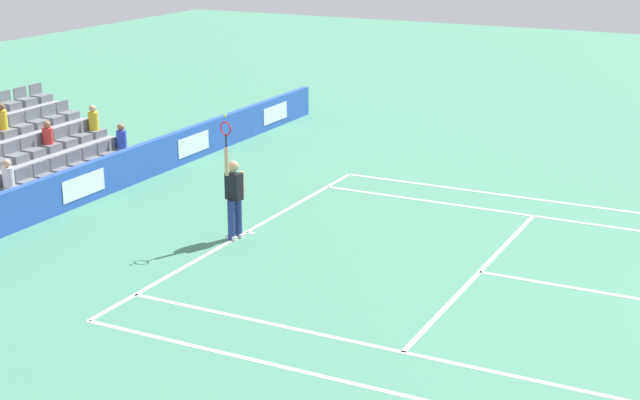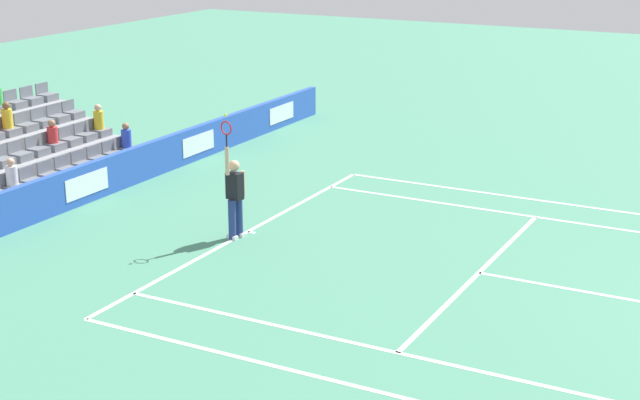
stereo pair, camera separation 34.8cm
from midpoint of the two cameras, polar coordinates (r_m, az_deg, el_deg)
line_baseline at (r=22.06m, az=-4.78°, el=-1.89°), size 10.97×0.10×0.01m
line_service at (r=19.89m, az=8.88°, el=-4.19°), size 8.23×0.10×0.01m
line_singles_sideline_left at (r=16.18m, az=5.78°, el=-9.21°), size 0.10×11.89×0.01m
line_singles_sideline_right at (r=23.53m, az=13.08°, el=-1.06°), size 0.10×11.89×0.01m
line_doubles_sideline_left at (r=15.05m, az=3.85°, el=-11.30°), size 0.10×11.89×0.01m
line_doubles_sideline_right at (r=24.80m, az=13.86°, el=-0.18°), size 0.10×11.89×0.01m
line_centre_mark at (r=22.01m, az=-4.56°, el=-1.93°), size 0.10×0.20×0.01m
sponsor_barrier at (r=24.65m, az=-14.30°, el=0.85°), size 24.04×0.22×0.98m
tennis_player at (r=21.39m, az=-5.54°, el=0.27°), size 0.52×0.39×2.85m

